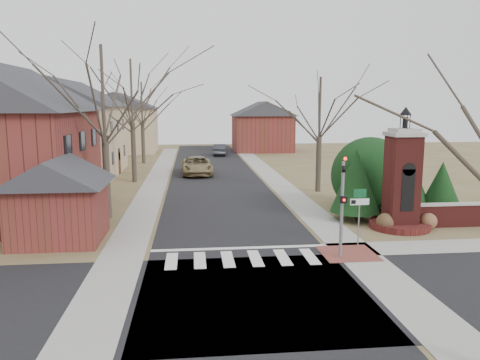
{
  "coord_description": "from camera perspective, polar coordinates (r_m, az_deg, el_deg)",
  "views": [
    {
      "loc": [
        -2.07,
        -18.43,
        6.59
      ],
      "look_at": [
        0.47,
        6.0,
        2.61
      ],
      "focal_mm": 35.0,
      "sensor_mm": 36.0,
      "label": 1
    }
  ],
  "objects": [
    {
      "name": "curb_apron",
      "position": [
        21.63,
        13.05,
        -8.74
      ],
      "size": [
        2.4,
        2.4,
        0.02
      ],
      "primitive_type": "cube",
      "color": "brown",
      "rests_on": "ground"
    },
    {
      "name": "main_street",
      "position": [
        41.01,
        -2.96,
        -0.04
      ],
      "size": [
        8.0,
        70.0,
        0.01
      ],
      "primitive_type": "cube",
      "color": "black",
      "rests_on": "ground"
    },
    {
      "name": "pickup_truck",
      "position": [
        44.47,
        -5.27,
        1.74
      ],
      "size": [
        3.0,
        6.15,
        1.68
      ],
      "primitive_type": "imported",
      "rotation": [
        0.0,
        0.0,
        0.03
      ],
      "color": "olive",
      "rests_on": "ground"
    },
    {
      "name": "brick_garden_wall",
      "position": [
        28.74,
        27.1,
        -3.72
      ],
      "size": [
        7.5,
        0.5,
        1.3
      ],
      "color": "#5B1E1A",
      "rests_on": "ground"
    },
    {
      "name": "house_distant_right",
      "position": [
        67.24,
        2.71,
        6.69
      ],
      "size": [
        8.8,
        8.8,
        7.3
      ],
      "color": "maroon",
      "rests_on": "ground"
    },
    {
      "name": "sign_post",
      "position": [
        22.29,
        14.34,
        -3.09
      ],
      "size": [
        0.9,
        0.07,
        2.75
      ],
      "color": "slate",
      "rests_on": "ground"
    },
    {
      "name": "dry_shrub_right",
      "position": [
        26.9,
        22.0,
        -4.68
      ],
      "size": [
        0.88,
        0.88,
        0.88
      ],
      "primitive_type": "sphere",
      "color": "brown",
      "rests_on": "ground"
    },
    {
      "name": "evergreen_mass",
      "position": [
        30.33,
        15.54,
        0.93
      ],
      "size": [
        4.8,
        4.8,
        4.8
      ],
      "primitive_type": "sphere",
      "color": "black",
      "rests_on": "ground"
    },
    {
      "name": "evergreen_mid",
      "position": [
        29.71,
        19.17,
        0.98
      ],
      "size": [
        3.4,
        3.4,
        4.7
      ],
      "color": "#473D33",
      "rests_on": "ground"
    },
    {
      "name": "cross_street",
      "position": [
        16.9,
        1.62,
        -13.72
      ],
      "size": [
        120.0,
        8.0,
        0.01
      ],
      "primitive_type": "cube",
      "color": "black",
      "rests_on": "ground"
    },
    {
      "name": "crosswalk_zone",
      "position": [
        20.42,
        0.21,
        -9.58
      ],
      "size": [
        8.0,
        2.2,
        0.02
      ],
      "primitive_type": "cube",
      "color": "silver",
      "rests_on": "ground"
    },
    {
      "name": "brick_gate_monument",
      "position": [
        26.28,
        19.09,
        -0.99
      ],
      "size": [
        3.2,
        3.2,
        6.47
      ],
      "color": "#5B1E1A",
      "rests_on": "ground"
    },
    {
      "name": "house_distant_left",
      "position": [
        67.2,
        -14.53,
        6.92
      ],
      "size": [
        10.8,
        8.8,
        8.53
      ],
      "color": "tan",
      "rests_on": "ground"
    },
    {
      "name": "stop_bar",
      "position": [
        21.84,
        -0.22,
        -8.32
      ],
      "size": [
        8.0,
        0.35,
        0.02
      ],
      "primitive_type": "cube",
      "color": "silver",
      "rests_on": "ground"
    },
    {
      "name": "bare_tree_2",
      "position": [
        53.7,
        -11.89,
        9.48
      ],
      "size": [
        7.35,
        7.35,
        10.19
      ],
      "color": "#473D33",
      "rests_on": "ground"
    },
    {
      "name": "sidewalk_left",
      "position": [
        41.08,
        -10.22,
        -0.16
      ],
      "size": [
        2.0,
        60.0,
        0.02
      ],
      "primitive_type": "cube",
      "color": "gray",
      "rests_on": "ground"
    },
    {
      "name": "sidewalk_right_main",
      "position": [
        41.6,
        4.21,
        0.08
      ],
      "size": [
        2.0,
        60.0,
        0.02
      ],
      "primitive_type": "cube",
      "color": "gray",
      "rests_on": "ground"
    },
    {
      "name": "bare_tree_1",
      "position": [
        40.75,
        -13.12,
        11.0
      ],
      "size": [
        8.4,
        8.4,
        11.64
      ],
      "color": "#473D33",
      "rests_on": "ground"
    },
    {
      "name": "garage_left",
      "position": [
        24.2,
        -21.28,
        -1.78
      ],
      "size": [
        4.8,
        4.8,
        4.29
      ],
      "color": "maroon",
      "rests_on": "ground"
    },
    {
      "name": "ground",
      "position": [
        19.68,
        0.46,
        -10.35
      ],
      "size": [
        120.0,
        120.0,
        0.0
      ],
      "primitive_type": "plane",
      "color": "brown",
      "rests_on": "ground"
    },
    {
      "name": "traffic_signal_pole",
      "position": [
        20.43,
        12.37,
        -2.3
      ],
      "size": [
        0.28,
        0.41,
        4.5
      ],
      "color": "slate",
      "rests_on": "ground"
    },
    {
      "name": "dry_shrub_left",
      "position": [
        25.87,
        17.28,
        -4.89
      ],
      "size": [
        0.94,
        0.94,
        0.94
      ],
      "primitive_type": "sphere",
      "color": "brown",
      "rests_on": "ground"
    },
    {
      "name": "evergreen_far",
      "position": [
        29.85,
        23.38,
        -0.6
      ],
      "size": [
        2.4,
        2.4,
        3.3
      ],
      "color": "#473D33",
      "rests_on": "ground"
    },
    {
      "name": "distant_car",
      "position": [
        61.3,
        -2.42,
        3.73
      ],
      "size": [
        2.13,
        4.71,
        1.5
      ],
      "primitive_type": "imported",
      "rotation": [
        0.0,
        0.0,
        3.02
      ],
      "color": "#33353B",
      "rests_on": "ground"
    },
    {
      "name": "house_brick_left",
      "position": [
        30.51,
        -27.01,
        4.59
      ],
      "size": [
        9.8,
        11.8,
        9.42
      ],
      "color": "maroon",
      "rests_on": "ground"
    },
    {
      "name": "house_stucco_left",
      "position": [
        46.88,
        -20.16,
        6.21
      ],
      "size": [
        9.8,
        12.8,
        9.28
      ],
      "color": "tan",
      "rests_on": "ground"
    },
    {
      "name": "bare_tree_3",
      "position": [
        35.73,
        9.74,
        9.24
      ],
      "size": [
        7.0,
        7.0,
        9.7
      ],
      "color": "#473D33",
      "rests_on": "ground"
    },
    {
      "name": "bare_tree_0",
      "position": [
        27.89,
        -16.42,
        11.12
      ],
      "size": [
        8.05,
        8.05,
        11.15
      ],
      "color": "#473D33",
      "rests_on": "ground"
    },
    {
      "name": "evergreen_near",
      "position": [
        27.4,
        13.93,
        -0.07
      ],
      "size": [
        2.8,
        2.8,
        4.1
      ],
      "color": "#473D33",
      "rests_on": "ground"
    }
  ]
}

